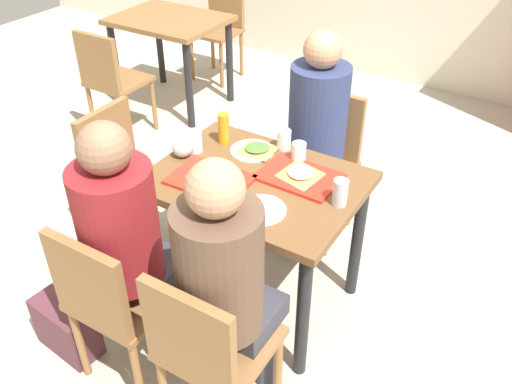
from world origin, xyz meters
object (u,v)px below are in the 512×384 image
(person_far_side, at_px, (314,127))
(foil_bundle, at_px, (182,147))
(paper_plate_center, at_px, (252,151))
(plastic_cup_d, at_px, (299,152))
(tray_red_near, at_px, (210,180))
(pizza_slice_a, at_px, (210,176))
(tray_red_far, at_px, (299,177))
(condiment_bottle, at_px, (224,129))
(person_in_red, at_px, (127,234))
(soda_can, at_px, (340,193))
(plastic_cup_b, at_px, (222,205))
(person_in_brown_jacket, at_px, (226,278))
(pizza_slice_b, at_px, (300,173))
(chair_far_side, at_px, (323,154))
(chair_left_end, at_px, (123,171))
(plastic_cup_c, at_px, (195,142))
(background_chair_far, at_px, (221,24))
(pizza_slice_c, at_px, (257,149))
(background_chair_near, at_px, (110,77))
(chair_near_right, at_px, (207,348))
(main_table, at_px, (256,200))
(chair_near_left, at_px, (112,298))
(plastic_cup_a, at_px, (284,140))
(paper_plate_near_edge, at_px, (261,210))
(handbag, at_px, (67,327))
(background_table, at_px, (170,33))

(person_far_side, distance_m, foil_bundle, 0.75)
(paper_plate_center, distance_m, plastic_cup_d, 0.25)
(tray_red_near, relative_size, pizza_slice_a, 1.60)
(tray_red_far, xyz_separation_m, condiment_bottle, (-0.48, 0.09, 0.07))
(person_in_red, bearing_deg, soda_can, 43.78)
(plastic_cup_b, bearing_deg, person_in_red, -131.67)
(person_in_brown_jacket, bearing_deg, pizza_slice_b, 95.59)
(chair_far_side, distance_m, person_far_side, 0.28)
(plastic_cup_d, relative_size, soda_can, 0.82)
(chair_left_end, height_order, plastic_cup_c, chair_left_end)
(chair_left_end, distance_m, background_chair_far, 2.58)
(soda_can, bearing_deg, pizza_slice_c, 160.14)
(tray_red_near, relative_size, condiment_bottle, 2.25)
(tray_red_far, xyz_separation_m, background_chair_near, (-2.02, 0.81, -0.26))
(chair_far_side, relative_size, plastic_cup_c, 8.62)
(tray_red_far, height_order, paper_plate_center, tray_red_far)
(chair_left_end, height_order, background_chair_near, same)
(chair_near_right, bearing_deg, person_in_red, 163.75)
(chair_left_end, xyz_separation_m, plastic_cup_c, (0.48, 0.05, 0.30))
(pizza_slice_a, relative_size, pizza_slice_c, 0.93)
(paper_plate_center, bearing_deg, chair_near_right, -67.80)
(main_table, height_order, foil_bundle, foil_bundle)
(person_in_red, bearing_deg, chair_near_right, -16.25)
(chair_near_left, bearing_deg, plastic_cup_a, 78.37)
(paper_plate_center, relative_size, background_chair_near, 0.26)
(paper_plate_center, xyz_separation_m, pizza_slice_b, (0.31, -0.09, 0.02))
(chair_far_side, bearing_deg, paper_plate_near_edge, -81.30)
(pizza_slice_b, xyz_separation_m, plastic_cup_c, (-0.56, -0.06, 0.03))
(pizza_slice_a, distance_m, plastic_cup_c, 0.28)
(background_chair_near, bearing_deg, pizza_slice_a, -31.83)
(main_table, distance_m, handbag, 1.08)
(main_table, bearing_deg, person_in_brown_jacket, -68.29)
(tray_red_near, relative_size, background_chair_near, 0.42)
(main_table, bearing_deg, paper_plate_center, 126.00)
(background_table, bearing_deg, person_in_red, -54.54)
(handbag, bearing_deg, background_chair_far, 111.78)
(background_chair_near, bearing_deg, person_far_side, -9.64)
(chair_near_left, xyz_separation_m, tray_red_near, (0.07, 0.62, 0.26))
(paper_plate_near_edge, xyz_separation_m, plastic_cup_b, (-0.12, -0.11, 0.05))
(chair_near_left, xyz_separation_m, background_chair_far, (-1.61, 3.13, 0.00))
(chair_near_left, distance_m, background_table, 2.89)
(person_in_red, bearing_deg, background_chair_near, 136.55)
(main_table, xyz_separation_m, person_in_red, (-0.24, -0.60, 0.12))
(chair_near_left, bearing_deg, paper_plate_near_edge, 54.81)
(pizza_slice_c, bearing_deg, soda_can, -19.86)
(chair_left_end, relative_size, background_table, 0.96)
(chair_near_left, height_order, plastic_cup_c, chair_near_left)
(chair_far_side, xyz_separation_m, background_table, (-1.85, 0.91, 0.12))
(person_in_red, xyz_separation_m, plastic_cup_d, (0.34, 0.84, 0.06))
(chair_left_end, bearing_deg, paper_plate_center, 15.42)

